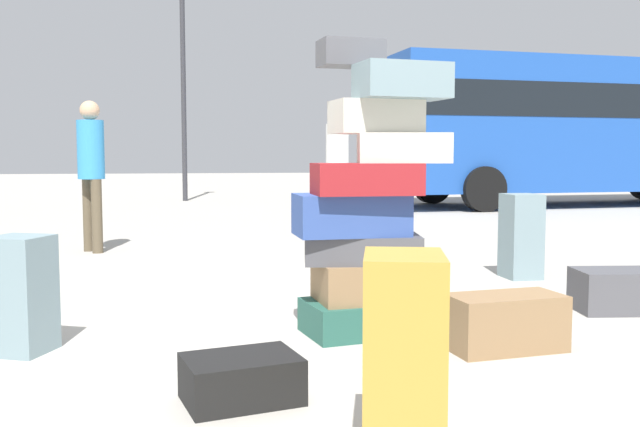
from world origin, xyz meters
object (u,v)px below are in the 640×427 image
suitcase_tower (371,216)px  suitcase_charcoal_right_side (624,291)px  parked_bus (577,123)px  lamp_post (183,39)px  suitcase_black_behind_tower (241,379)px  suitcase_slate_upright_blue (521,236)px  person_bearded_onlooker (91,162)px  suitcase_brown_foreground_far (505,322)px  suitcase_brown_foreground_near (400,281)px  person_tourist_with_camera (337,161)px  suitcase_slate_left_side (21,294)px  suitcase_tan_white_trunk (404,360)px

suitcase_tower → suitcase_charcoal_right_side: 2.04m
suitcase_charcoal_right_side → parked_bus: (5.47, 9.88, 1.68)m
lamp_post → suitcase_black_behind_tower: bearing=-88.4°
suitcase_charcoal_right_side → suitcase_black_behind_tower: bearing=-146.6°
suitcase_slate_upright_blue → person_bearded_onlooker: (-4.06, 2.46, 0.65)m
suitcase_brown_foreground_far → suitcase_brown_foreground_near: (-0.18, 1.43, -0.01)m
suitcase_charcoal_right_side → person_tourist_with_camera: person_tourist_with_camera is taller
suitcase_tower → parked_bus: (7.40, 10.15, 1.10)m
suitcase_slate_left_side → suitcase_tan_white_trunk: bearing=-22.6°
lamp_post → parked_bus: bearing=-19.0°
person_tourist_with_camera → suitcase_tower: bearing=-8.3°
suitcase_brown_foreground_far → suitcase_charcoal_right_side: bearing=24.8°
suitcase_brown_foreground_far → suitcase_charcoal_right_side: size_ratio=0.95×
person_tourist_with_camera → suitcase_charcoal_right_side: bearing=15.6°
suitcase_brown_foreground_near → parked_bus: parked_bus is taller
suitcase_tan_white_trunk → person_bearded_onlooker: bearing=123.0°
suitcase_black_behind_tower → parked_bus: 14.03m
suitcase_brown_foreground_near → suitcase_brown_foreground_far: bearing=-75.9°
suitcase_slate_upright_blue → person_tourist_with_camera: 3.32m
suitcase_charcoal_right_side → parked_bus: parked_bus is taller
suitcase_black_behind_tower → suitcase_tan_white_trunk: 0.95m
suitcase_tower → suitcase_charcoal_right_side: (1.94, 0.27, -0.59)m
suitcase_tower → suitcase_slate_left_side: (-2.04, -0.04, -0.41)m
parked_bus → lamp_post: size_ratio=1.53×
suitcase_black_behind_tower → suitcase_brown_foreground_near: suitcase_brown_foreground_near is taller
lamp_post → suitcase_slate_upright_blue: bearing=-74.8°
suitcase_tan_white_trunk → parked_bus: parked_bus is taller
suitcase_brown_foreground_near → lamp_post: 12.89m
suitcase_slate_left_side → suitcase_tan_white_trunk: size_ratio=0.86×
person_tourist_with_camera → suitcase_brown_foreground_near: bearing=-3.4°
suitcase_tower → lamp_post: 13.58m
suitcase_slate_left_side → suitcase_brown_foreground_far: suitcase_slate_left_side is taller
suitcase_black_behind_tower → parked_bus: size_ratio=0.06×
suitcase_brown_foreground_far → suitcase_tan_white_trunk: size_ratio=0.85×
suitcase_brown_foreground_far → person_bearded_onlooker: person_bearded_onlooker is taller
suitcase_charcoal_right_side → suitcase_brown_foreground_far: bearing=-140.8°
suitcase_slate_left_side → lamp_post: size_ratio=0.11×
suitcase_tan_white_trunk → parked_bus: bearing=72.4°
suitcase_slate_upright_blue → parked_bus: parked_bus is taller
suitcase_charcoal_right_side → suitcase_black_behind_tower: 3.10m
suitcase_tan_white_trunk → lamp_post: 15.37m
suitcase_slate_left_side → suitcase_tan_white_trunk: 2.44m
suitcase_slate_upright_blue → parked_bus: 10.25m
suitcase_black_behind_tower → suitcase_brown_foreground_near: size_ratio=0.80×
person_tourist_with_camera → suitcase_brown_foreground_far: bearing=-0.2°
suitcase_brown_foreground_near → parked_bus: (6.92, 9.21, 1.69)m
suitcase_charcoal_right_side → suitcase_brown_foreground_near: suitcase_charcoal_right_side is taller
suitcase_tower → suitcase_brown_foreground_far: 1.01m
suitcase_brown_foreground_far → suitcase_charcoal_right_side: (1.27, 0.76, -0.01)m
suitcase_slate_upright_blue → lamp_post: (-3.11, 11.47, 3.54)m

